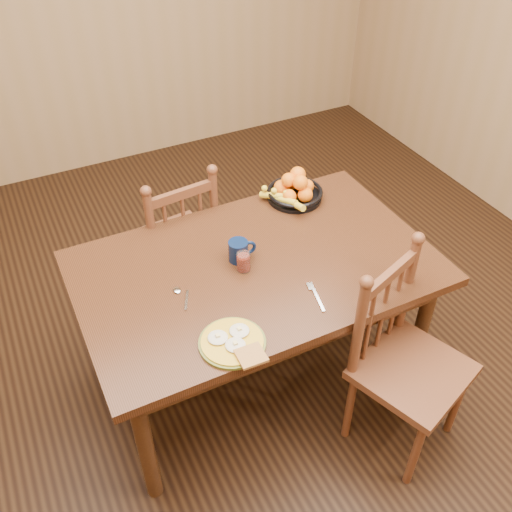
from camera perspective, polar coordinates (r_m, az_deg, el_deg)
name	(u,v)px	position (r m, az deg, el deg)	size (l,w,h in m)	color
room	(256,146)	(2.22, 0.00, 10.93)	(4.52, 5.02, 2.72)	black
dining_table	(256,278)	(2.62, 0.00, -2.26)	(1.60, 1.00, 0.75)	black
chair_far	(175,244)	(3.17, -8.05, 1.21)	(0.47, 0.46, 0.95)	#512918
chair_near	(405,363)	(2.61, 14.68, -10.32)	(0.57, 0.55, 0.98)	#512918
breakfast_plate	(233,342)	(2.22, -2.29, -8.63)	(0.26, 0.29, 0.04)	#59601E
fork	(316,295)	(2.43, 5.99, -3.90)	(0.05, 0.18, 0.00)	silver
spoon	(180,293)	(2.44, -7.59, -3.72)	(0.06, 0.15, 0.01)	silver
coffee_mug	(239,250)	(2.57, -1.69, 0.56)	(0.13, 0.09, 0.10)	#091734
juice_glass	(244,262)	(2.52, -1.26, -0.63)	(0.06, 0.06, 0.09)	silver
fruit_bowl	(294,190)	(2.96, 3.83, 6.57)	(0.32, 0.32, 0.17)	black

